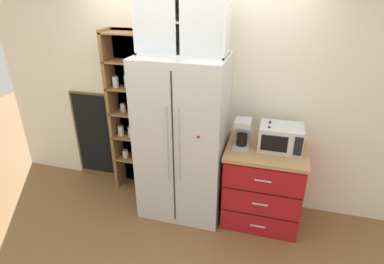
{
  "coord_description": "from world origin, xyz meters",
  "views": [
    {
      "loc": [
        0.93,
        -2.98,
        2.5
      ],
      "look_at": [
        0.1,
        0.0,
        1.02
      ],
      "focal_mm": 29.48,
      "sensor_mm": 36.0,
      "label": 1
    }
  ],
  "objects_px": {
    "coffee_maker": "(243,133)",
    "microwave": "(281,137)",
    "refrigerator": "(183,138)",
    "mug_charcoal": "(268,143)",
    "mug_red": "(268,143)",
    "bottle_amber": "(268,140)",
    "bottle_green": "(269,135)",
    "chalkboard_menu": "(96,136)"
  },
  "relations": [
    {
      "from": "mug_charcoal",
      "to": "bottle_amber",
      "type": "distance_m",
      "value": 0.12
    },
    {
      "from": "mug_charcoal",
      "to": "bottle_amber",
      "type": "bearing_deg",
      "value": -91.14
    },
    {
      "from": "refrigerator",
      "to": "mug_red",
      "type": "relative_size",
      "value": 15.26
    },
    {
      "from": "microwave",
      "to": "mug_red",
      "type": "xyz_separation_m",
      "value": [
        -0.12,
        -0.0,
        -0.08
      ]
    },
    {
      "from": "coffee_maker",
      "to": "mug_red",
      "type": "relative_size",
      "value": 2.56
    },
    {
      "from": "mug_red",
      "to": "microwave",
      "type": "bearing_deg",
      "value": 0.29
    },
    {
      "from": "refrigerator",
      "to": "mug_red",
      "type": "bearing_deg",
      "value": 4.88
    },
    {
      "from": "refrigerator",
      "to": "coffee_maker",
      "type": "distance_m",
      "value": 0.66
    },
    {
      "from": "microwave",
      "to": "bottle_green",
      "type": "bearing_deg",
      "value": 161.31
    },
    {
      "from": "bottle_green",
      "to": "chalkboard_menu",
      "type": "height_order",
      "value": "chalkboard_menu"
    },
    {
      "from": "bottle_amber",
      "to": "chalkboard_menu",
      "type": "distance_m",
      "value": 2.3
    },
    {
      "from": "microwave",
      "to": "bottle_green",
      "type": "relative_size",
      "value": 1.57
    },
    {
      "from": "bottle_green",
      "to": "bottle_amber",
      "type": "bearing_deg",
      "value": -90.0
    },
    {
      "from": "refrigerator",
      "to": "mug_charcoal",
      "type": "distance_m",
      "value": 0.92
    },
    {
      "from": "microwave",
      "to": "chalkboard_menu",
      "type": "xyz_separation_m",
      "value": [
        -2.37,
        0.25,
        -0.42
      ]
    },
    {
      "from": "bottle_green",
      "to": "coffee_maker",
      "type": "bearing_deg",
      "value": -162.32
    },
    {
      "from": "mug_charcoal",
      "to": "bottle_green",
      "type": "height_order",
      "value": "bottle_green"
    },
    {
      "from": "coffee_maker",
      "to": "refrigerator",
      "type": "bearing_deg",
      "value": -176.78
    },
    {
      "from": "mug_red",
      "to": "bottle_green",
      "type": "bearing_deg",
      "value": 92.1
    },
    {
      "from": "mug_charcoal",
      "to": "mug_red",
      "type": "distance_m",
      "value": 0.01
    },
    {
      "from": "microwave",
      "to": "mug_charcoal",
      "type": "distance_m",
      "value": 0.15
    },
    {
      "from": "coffee_maker",
      "to": "chalkboard_menu",
      "type": "xyz_separation_m",
      "value": [
        -1.98,
        0.29,
        -0.44
      ]
    },
    {
      "from": "microwave",
      "to": "mug_charcoal",
      "type": "relative_size",
      "value": 3.8
    },
    {
      "from": "coffee_maker",
      "to": "mug_charcoal",
      "type": "xyz_separation_m",
      "value": [
        0.27,
        0.05,
        -0.11
      ]
    },
    {
      "from": "chalkboard_menu",
      "to": "mug_charcoal",
      "type": "bearing_deg",
      "value": -6.09
    },
    {
      "from": "refrigerator",
      "to": "chalkboard_menu",
      "type": "distance_m",
      "value": 1.4
    },
    {
      "from": "refrigerator",
      "to": "bottle_green",
      "type": "xyz_separation_m",
      "value": [
        0.91,
        0.12,
        0.11
      ]
    },
    {
      "from": "refrigerator",
      "to": "mug_red",
      "type": "height_order",
      "value": "refrigerator"
    },
    {
      "from": "microwave",
      "to": "bottle_green",
      "type": "height_order",
      "value": "bottle_green"
    },
    {
      "from": "microwave",
      "to": "coffee_maker",
      "type": "distance_m",
      "value": 0.39
    },
    {
      "from": "microwave",
      "to": "mug_charcoal",
      "type": "height_order",
      "value": "microwave"
    },
    {
      "from": "microwave",
      "to": "mug_charcoal",
      "type": "xyz_separation_m",
      "value": [
        -0.12,
        0.01,
        -0.08
      ]
    },
    {
      "from": "microwave",
      "to": "chalkboard_menu",
      "type": "height_order",
      "value": "chalkboard_menu"
    },
    {
      "from": "coffee_maker",
      "to": "microwave",
      "type": "bearing_deg",
      "value": 6.16
    },
    {
      "from": "bottle_green",
      "to": "bottle_amber",
      "type": "distance_m",
      "value": 0.12
    },
    {
      "from": "coffee_maker",
      "to": "bottle_amber",
      "type": "height_order",
      "value": "coffee_maker"
    },
    {
      "from": "coffee_maker",
      "to": "chalkboard_menu",
      "type": "bearing_deg",
      "value": 171.65
    },
    {
      "from": "coffee_maker",
      "to": "mug_charcoal",
      "type": "height_order",
      "value": "coffee_maker"
    },
    {
      "from": "mug_red",
      "to": "refrigerator",
      "type": "bearing_deg",
      "value": -175.12
    },
    {
      "from": "mug_red",
      "to": "bottle_amber",
      "type": "height_order",
      "value": "bottle_amber"
    },
    {
      "from": "refrigerator",
      "to": "chalkboard_menu",
      "type": "relative_size",
      "value": 1.5
    },
    {
      "from": "refrigerator",
      "to": "mug_charcoal",
      "type": "height_order",
      "value": "refrigerator"
    }
  ]
}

